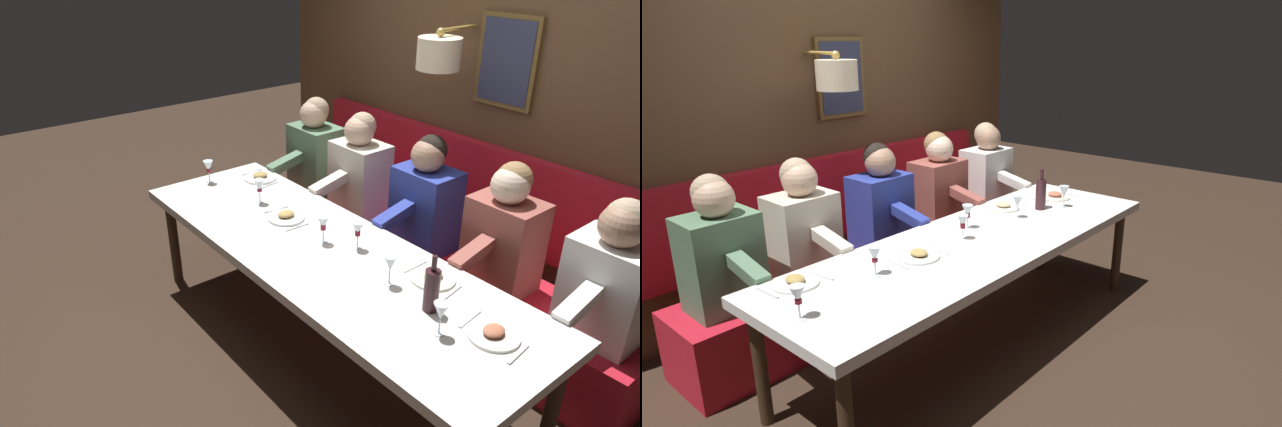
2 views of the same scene
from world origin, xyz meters
TOP-DOWN VIEW (x-y plane):
  - ground_plane at (0.00, 0.00)m, footprint 12.00×12.00m
  - dining_table at (0.00, 0.00)m, footprint 0.90×2.85m
  - banquette_bench at (0.89, 0.00)m, footprint 0.52×3.05m
  - back_wall_panel at (1.46, 0.00)m, footprint 0.59×4.25m
  - diner_nearest at (0.88, -1.23)m, footprint 0.60×0.40m
  - diner_near at (0.88, -0.60)m, footprint 0.60×0.40m
  - diner_middle at (0.88, 0.01)m, footprint 0.60×0.40m
  - diner_far at (0.88, 0.67)m, footprint 0.60×0.40m
  - diner_farthest at (0.88, 1.20)m, footprint 0.60×0.40m
  - place_setting_0 at (0.25, -0.61)m, footprint 0.24×0.32m
  - place_setting_1 at (0.29, 1.11)m, footprint 0.24×0.32m
  - place_setting_2 at (0.11, -1.10)m, footprint 0.24×0.32m
  - place_setting_3 at (0.06, 0.45)m, footprint 0.24×0.32m
  - wine_glass_0 at (-0.03, 1.30)m, footprint 0.07×0.07m
  - wine_glass_1 at (0.17, -0.11)m, footprint 0.07×0.07m
  - wine_glass_2 at (0.06, 0.07)m, footprint 0.07×0.07m
  - wine_glass_3 at (-0.07, -0.93)m, footprint 0.07×0.07m
  - wine_glass_4 at (0.07, 0.77)m, footprint 0.07×0.07m
  - wine_glass_5 at (0.05, -0.50)m, footprint 0.07×0.07m
  - wine_bottle at (0.04, -0.78)m, footprint 0.08×0.08m

SIDE VIEW (x-z plane):
  - ground_plane at x=0.00m, z-range 0.00..0.00m
  - banquette_bench at x=0.89m, z-range 0.00..0.45m
  - dining_table at x=0.00m, z-range 0.31..1.05m
  - place_setting_0 at x=0.25m, z-range 0.73..0.78m
  - place_setting_1 at x=0.29m, z-range 0.73..0.78m
  - place_setting_2 at x=0.11m, z-range 0.73..0.78m
  - place_setting_3 at x=0.06m, z-range 0.73..0.78m
  - diner_nearest at x=0.88m, z-range 0.42..1.21m
  - diner_near at x=0.88m, z-range 0.42..1.21m
  - diner_middle at x=0.88m, z-range 0.42..1.21m
  - diner_far at x=0.88m, z-range 0.42..1.21m
  - diner_farthest at x=0.88m, z-range 0.42..1.21m
  - wine_glass_2 at x=0.06m, z-range 0.77..0.94m
  - wine_glass_1 at x=0.17m, z-range 0.77..0.94m
  - wine_glass_0 at x=-0.03m, z-range 0.77..0.94m
  - wine_glass_4 at x=0.07m, z-range 0.77..0.94m
  - wine_bottle at x=0.04m, z-range 0.71..1.01m
  - wine_glass_3 at x=-0.07m, z-range 0.77..0.94m
  - wine_glass_5 at x=0.05m, z-range 0.77..0.94m
  - back_wall_panel at x=1.46m, z-range -0.09..2.81m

